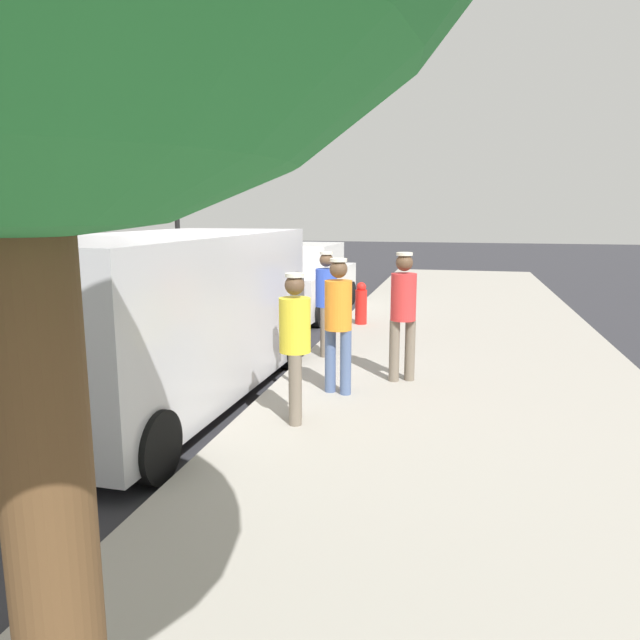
{
  "coord_description": "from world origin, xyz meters",
  "views": [
    {
      "loc": [
        3.36,
        -7.6,
        2.43
      ],
      "look_at": [
        1.65,
        -0.33,
        1.05
      ],
      "focal_mm": 33.19,
      "sensor_mm": 36.0,
      "label": 1
    }
  ],
  "objects_px": {
    "pedestrian_in_red": "(403,308)",
    "pedestrian_in_blue": "(326,297)",
    "parking_meter_near": "(297,309)",
    "fire_hydrant": "(361,304)",
    "pedestrian_in_orange": "(338,317)",
    "parked_sedan_ahead": "(301,282)",
    "pedestrian_in_yellow": "(295,338)",
    "traffic_light_corner": "(151,177)",
    "parked_van": "(167,315)"
  },
  "relations": [
    {
      "from": "pedestrian_in_orange",
      "to": "parked_sedan_ahead",
      "type": "xyz_separation_m",
      "value": [
        -2.26,
        6.59,
        -0.38
      ]
    },
    {
      "from": "pedestrian_in_red",
      "to": "pedestrian_in_blue",
      "type": "bearing_deg",
      "value": 138.36
    },
    {
      "from": "pedestrian_in_red",
      "to": "traffic_light_corner",
      "type": "relative_size",
      "value": 0.34
    },
    {
      "from": "pedestrian_in_yellow",
      "to": "pedestrian_in_orange",
      "type": "bearing_deg",
      "value": 77.55
    },
    {
      "from": "pedestrian_in_orange",
      "to": "fire_hydrant",
      "type": "relative_size",
      "value": 1.99
    },
    {
      "from": "pedestrian_in_orange",
      "to": "pedestrian_in_red",
      "type": "relative_size",
      "value": 0.98
    },
    {
      "from": "pedestrian_in_red",
      "to": "fire_hydrant",
      "type": "xyz_separation_m",
      "value": [
        -1.21,
        3.94,
        -0.59
      ]
    },
    {
      "from": "pedestrian_in_blue",
      "to": "parked_sedan_ahead",
      "type": "xyz_separation_m",
      "value": [
        -1.68,
        4.67,
        -0.35
      ]
    },
    {
      "from": "pedestrian_in_yellow",
      "to": "parked_sedan_ahead",
      "type": "height_order",
      "value": "pedestrian_in_yellow"
    },
    {
      "from": "pedestrian_in_blue",
      "to": "fire_hydrant",
      "type": "xyz_separation_m",
      "value": [
        0.11,
        2.77,
        -0.53
      ]
    },
    {
      "from": "pedestrian_in_yellow",
      "to": "parked_sedan_ahead",
      "type": "xyz_separation_m",
      "value": [
        -2.02,
        7.71,
        -0.33
      ]
    },
    {
      "from": "parking_meter_near",
      "to": "traffic_light_corner",
      "type": "relative_size",
      "value": 0.29
    },
    {
      "from": "pedestrian_in_orange",
      "to": "parked_van",
      "type": "relative_size",
      "value": 0.33
    },
    {
      "from": "pedestrian_in_orange",
      "to": "fire_hydrant",
      "type": "bearing_deg",
      "value": 95.78
    },
    {
      "from": "parking_meter_near",
      "to": "pedestrian_in_blue",
      "type": "distance_m",
      "value": 1.75
    },
    {
      "from": "pedestrian_in_orange",
      "to": "pedestrian_in_red",
      "type": "xyz_separation_m",
      "value": [
        0.73,
        0.75,
        0.02
      ]
    },
    {
      "from": "pedestrian_in_blue",
      "to": "pedestrian_in_yellow",
      "type": "relative_size",
      "value": 1.01
    },
    {
      "from": "parking_meter_near",
      "to": "pedestrian_in_blue",
      "type": "bearing_deg",
      "value": 90.29
    },
    {
      "from": "parking_meter_near",
      "to": "pedestrian_in_orange",
      "type": "bearing_deg",
      "value": -16.96
    },
    {
      "from": "parking_meter_near",
      "to": "pedestrian_in_yellow",
      "type": "relative_size",
      "value": 0.93
    },
    {
      "from": "pedestrian_in_red",
      "to": "parked_sedan_ahead",
      "type": "xyz_separation_m",
      "value": [
        -3.0,
        5.85,
        -0.41
      ]
    },
    {
      "from": "pedestrian_in_orange",
      "to": "pedestrian_in_red",
      "type": "height_order",
      "value": "pedestrian_in_red"
    },
    {
      "from": "traffic_light_corner",
      "to": "fire_hydrant",
      "type": "relative_size",
      "value": 6.05
    },
    {
      "from": "parking_meter_near",
      "to": "fire_hydrant",
      "type": "bearing_deg",
      "value": 88.73
    },
    {
      "from": "pedestrian_in_red",
      "to": "pedestrian_in_yellow",
      "type": "distance_m",
      "value": 2.11
    },
    {
      "from": "pedestrian_in_yellow",
      "to": "fire_hydrant",
      "type": "xyz_separation_m",
      "value": [
        -0.23,
        5.8,
        -0.51
      ]
    },
    {
      "from": "parking_meter_near",
      "to": "fire_hydrant",
      "type": "height_order",
      "value": "parking_meter_near"
    },
    {
      "from": "parking_meter_near",
      "to": "traffic_light_corner",
      "type": "distance_m",
      "value": 13.31
    },
    {
      "from": "parking_meter_near",
      "to": "pedestrian_in_orange",
      "type": "relative_size",
      "value": 0.89
    },
    {
      "from": "parked_van",
      "to": "fire_hydrant",
      "type": "relative_size",
      "value": 6.1
    },
    {
      "from": "pedestrian_in_orange",
      "to": "pedestrian_in_blue",
      "type": "distance_m",
      "value": 2.0
    },
    {
      "from": "pedestrian_in_red",
      "to": "parking_meter_near",
      "type": "bearing_deg",
      "value": -156.41
    },
    {
      "from": "parking_meter_near",
      "to": "parked_sedan_ahead",
      "type": "relative_size",
      "value": 0.34
    },
    {
      "from": "pedestrian_in_yellow",
      "to": "parked_van",
      "type": "bearing_deg",
      "value": 161.05
    },
    {
      "from": "traffic_light_corner",
      "to": "fire_hydrant",
      "type": "distance_m",
      "value": 10.35
    },
    {
      "from": "parking_meter_near",
      "to": "pedestrian_in_red",
      "type": "bearing_deg",
      "value": 23.59
    },
    {
      "from": "pedestrian_in_yellow",
      "to": "fire_hydrant",
      "type": "relative_size",
      "value": 1.9
    },
    {
      "from": "pedestrian_in_yellow",
      "to": "parked_sedan_ahead",
      "type": "distance_m",
      "value": 7.98
    },
    {
      "from": "pedestrian_in_blue",
      "to": "pedestrian_in_yellow",
      "type": "distance_m",
      "value": 3.05
    },
    {
      "from": "parked_sedan_ahead",
      "to": "pedestrian_in_yellow",
      "type": "bearing_deg",
      "value": -75.35
    },
    {
      "from": "pedestrian_in_orange",
      "to": "fire_hydrant",
      "type": "height_order",
      "value": "pedestrian_in_orange"
    },
    {
      "from": "pedestrian_in_orange",
      "to": "traffic_light_corner",
      "type": "relative_size",
      "value": 0.33
    },
    {
      "from": "fire_hydrant",
      "to": "parking_meter_near",
      "type": "bearing_deg",
      "value": -91.27
    },
    {
      "from": "pedestrian_in_orange",
      "to": "traffic_light_corner",
      "type": "distance_m",
      "value": 13.79
    },
    {
      "from": "pedestrian_in_blue",
      "to": "parked_van",
      "type": "bearing_deg",
      "value": -121.78
    },
    {
      "from": "parking_meter_near",
      "to": "pedestrian_in_blue",
      "type": "xyz_separation_m",
      "value": [
        -0.01,
        1.74,
        -0.09
      ]
    },
    {
      "from": "parked_van",
      "to": "parked_sedan_ahead",
      "type": "distance_m",
      "value": 7.1
    },
    {
      "from": "pedestrian_in_orange",
      "to": "pedestrian_in_blue",
      "type": "relative_size",
      "value": 1.03
    },
    {
      "from": "parked_sedan_ahead",
      "to": "traffic_light_corner",
      "type": "height_order",
      "value": "traffic_light_corner"
    },
    {
      "from": "pedestrian_in_red",
      "to": "pedestrian_in_yellow",
      "type": "height_order",
      "value": "pedestrian_in_red"
    }
  ]
}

